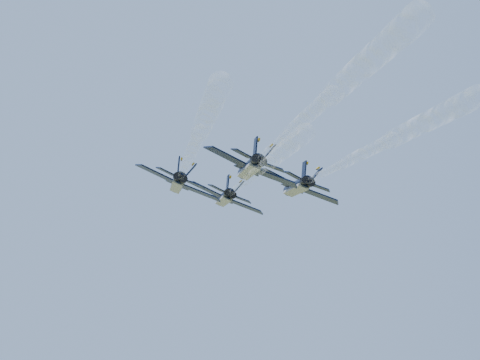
# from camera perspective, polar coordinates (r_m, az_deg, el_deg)

# --- Properties ---
(jet_lead) EXTENTS (11.35, 16.15, 5.19)m
(jet_lead) POSITION_cam_1_polar(r_m,az_deg,el_deg) (110.27, -1.20, -1.41)
(jet_lead) COLOR black
(jet_left) EXTENTS (11.35, 16.15, 5.19)m
(jet_left) POSITION_cam_1_polar(r_m,az_deg,el_deg) (99.48, -4.84, -0.27)
(jet_left) COLOR black
(jet_right) EXTENTS (11.35, 16.15, 5.19)m
(jet_right) POSITION_cam_1_polar(r_m,az_deg,el_deg) (101.85, 4.43, -0.54)
(jet_right) COLOR black
(jet_slot) EXTENTS (11.35, 16.15, 5.19)m
(jet_slot) POSITION_cam_1_polar(r_m,az_deg,el_deg) (89.60, 0.78, 0.94)
(jet_slot) COLOR black
(smoke_trail_lead) EXTENTS (12.59, 48.35, 2.01)m
(smoke_trail_lead) POSITION_cam_1_polar(r_m,az_deg,el_deg) (74.28, 2.46, 3.59)
(smoke_trail_lead) COLOR white
(smoke_trail_left) EXTENTS (12.59, 48.35, 2.01)m
(smoke_trail_left) POSITION_cam_1_polar(r_m,az_deg,el_deg) (63.42, -2.65, 6.24)
(smoke_trail_left) COLOR white
(smoke_trail_right) EXTENTS (12.59, 48.35, 2.01)m
(smoke_trail_right) POSITION_cam_1_polar(r_m,az_deg,el_deg) (67.05, 11.54, 5.48)
(smoke_trail_right) COLOR white
(smoke_trail_slot) EXTENTS (12.59, 48.35, 2.01)m
(smoke_trail_slot) POSITION_cam_1_polar(r_m,az_deg,el_deg) (54.57, 7.15, 9.32)
(smoke_trail_slot) COLOR white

